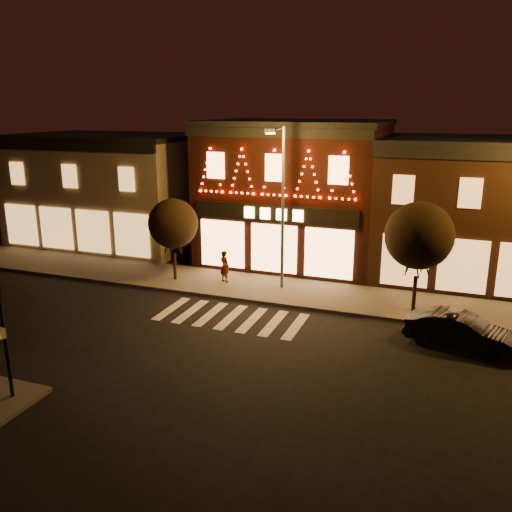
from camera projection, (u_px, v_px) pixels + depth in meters
The scene contains 10 objects.
ground at pixel (190, 355), 20.28m from camera, with size 120.00×120.00×0.00m, color black.
sidewalk_far at pixel (299, 293), 26.81m from camera, with size 44.00×4.00×0.15m, color #47423D.
building_left at pixel (111, 189), 36.29m from camera, with size 12.20×8.28×7.30m.
building_pulp at pixel (296, 192), 31.78m from camera, with size 10.20×8.34×8.30m.
building_right_a at pixel (466, 209), 28.72m from camera, with size 9.20×8.28×7.50m.
streetlamp_mid at pixel (281, 197), 25.92m from camera, with size 0.52×1.84×8.01m.
tree_left at pixel (173, 224), 27.86m from camera, with size 2.59×2.59×4.33m.
tree_right at pixel (419, 236), 23.31m from camera, with size 2.97×2.97×4.97m.
dark_sedan at pixel (461, 331), 20.72m from camera, with size 1.44×4.13×1.36m, color black.
pedestrian at pixel (225, 266), 28.03m from camera, with size 0.61×0.40×1.68m, color gray.
Camera 1 is at (8.80, -16.50, 9.04)m, focal length 37.69 mm.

